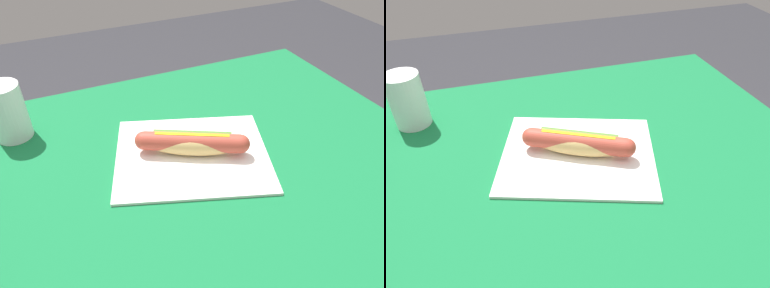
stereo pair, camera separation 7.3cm
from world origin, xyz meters
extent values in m
cylinder|color=brown|center=(0.46, 0.30, 0.37)|extent=(0.07, 0.07, 0.74)
cube|color=brown|center=(0.00, 0.00, 0.76)|extent=(1.07, 0.76, 0.03)
cube|color=#146B38|center=(0.00, 0.00, 0.78)|extent=(1.13, 0.82, 0.00)
cube|color=white|center=(0.06, 0.03, 0.78)|extent=(0.38, 0.35, 0.01)
ellipsoid|color=#DBB26B|center=(0.06, 0.03, 0.81)|extent=(0.19, 0.13, 0.05)
cylinder|color=#B24233|center=(0.06, 0.03, 0.81)|extent=(0.19, 0.12, 0.04)
sphere|color=#B24233|center=(0.15, -0.01, 0.81)|extent=(0.04, 0.04, 0.04)
sphere|color=#B24233|center=(-0.03, 0.08, 0.81)|extent=(0.04, 0.04, 0.04)
cube|color=yellow|center=(0.06, 0.03, 0.83)|extent=(0.13, 0.08, 0.00)
cylinder|color=#4C7A2D|center=(0.07, 0.05, 0.82)|extent=(0.15, 0.09, 0.02)
cylinder|color=white|center=(-0.27, 0.26, 0.84)|extent=(0.08, 0.08, 0.12)
camera|label=1|loc=(-0.18, -0.49, 1.25)|focal=33.95mm
camera|label=2|loc=(-0.11, -0.52, 1.25)|focal=33.95mm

